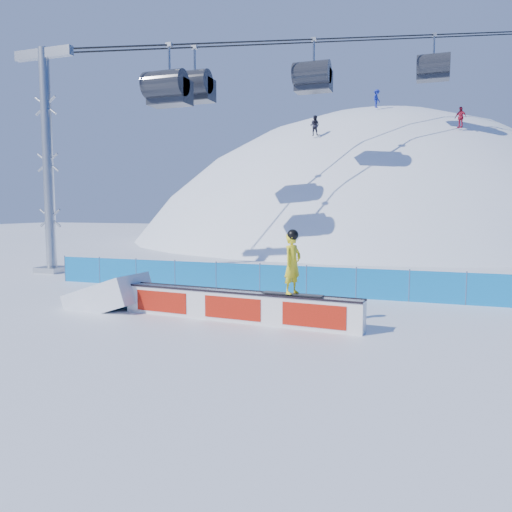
% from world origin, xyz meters
% --- Properties ---
extents(ground, '(160.00, 160.00, 0.00)m').
position_xyz_m(ground, '(0.00, 0.00, 0.00)').
color(ground, white).
rests_on(ground, ground).
extents(snow_hill, '(64.00, 64.00, 64.00)m').
position_xyz_m(snow_hill, '(0.00, 42.00, -18.00)').
color(snow_hill, white).
rests_on(snow_hill, ground).
extents(safety_fence, '(22.05, 0.05, 1.30)m').
position_xyz_m(safety_fence, '(0.00, 4.50, 0.60)').
color(safety_fence, '#096EBA').
rests_on(safety_fence, ground).
extents(chairlift, '(40.80, 41.70, 22.00)m').
position_xyz_m(chairlift, '(4.74, 27.49, 16.89)').
color(chairlift, '#999EA7').
rests_on(chairlift, ground).
extents(rail_box, '(8.14, 1.24, 0.97)m').
position_xyz_m(rail_box, '(-0.03, -0.68, 0.48)').
color(rail_box, white).
rests_on(rail_box, ground).
extents(snow_ramp, '(2.96, 1.99, 1.76)m').
position_xyz_m(snow_ramp, '(-5.09, -0.26, 0.00)').
color(snow_ramp, white).
rests_on(snow_ramp, ground).
extents(snowboarder, '(1.90, 0.78, 1.96)m').
position_xyz_m(snowboarder, '(1.85, -0.84, 1.94)').
color(snowboarder, black).
rests_on(snowboarder, rail_box).
extents(distant_skiers, '(17.72, 8.32, 6.75)m').
position_xyz_m(distant_skiers, '(3.70, 29.29, 11.05)').
color(distant_skiers, black).
rests_on(distant_skiers, ground).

